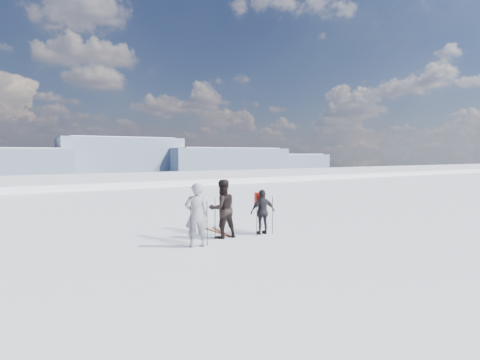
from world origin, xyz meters
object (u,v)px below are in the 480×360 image
object	(u,v)px
skier_dark	(222,209)
skis_loose	(219,232)
skier_pack	(263,212)
skier_grey	(196,215)

from	to	relation	value
skier_dark	skis_loose	xyz separation A→B (m)	(0.30, 0.77, -0.95)
skier_pack	skis_loose	xyz separation A→B (m)	(-1.17, 0.99, -0.76)
skier_grey	skis_loose	world-z (taller)	skier_grey
skier_dark	skis_loose	distance (m)	1.26
skier_dark	skis_loose	size ratio (longest dim) A/B	1.14
skis_loose	skier_pack	bearing A→B (deg)	-40.14
skier_grey	skier_pack	distance (m)	2.73
skier_grey	skier_pack	bearing A→B (deg)	-154.72
skier_grey	skier_dark	size ratio (longest dim) A/B	0.99
skier_dark	skier_pack	distance (m)	1.49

